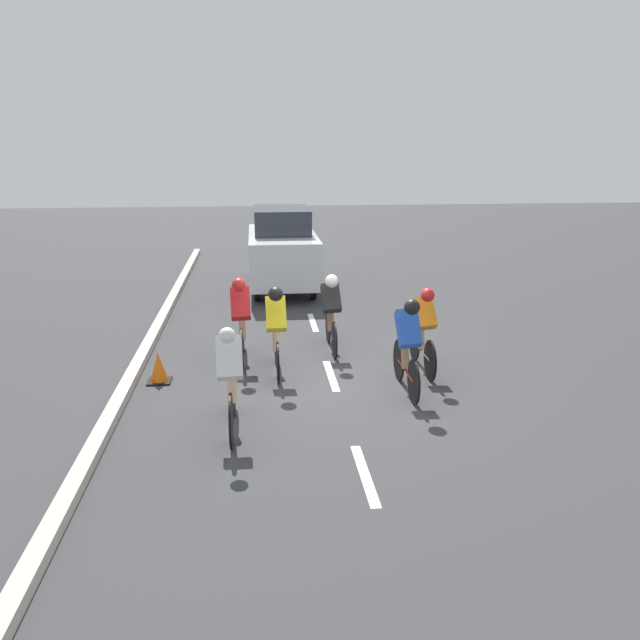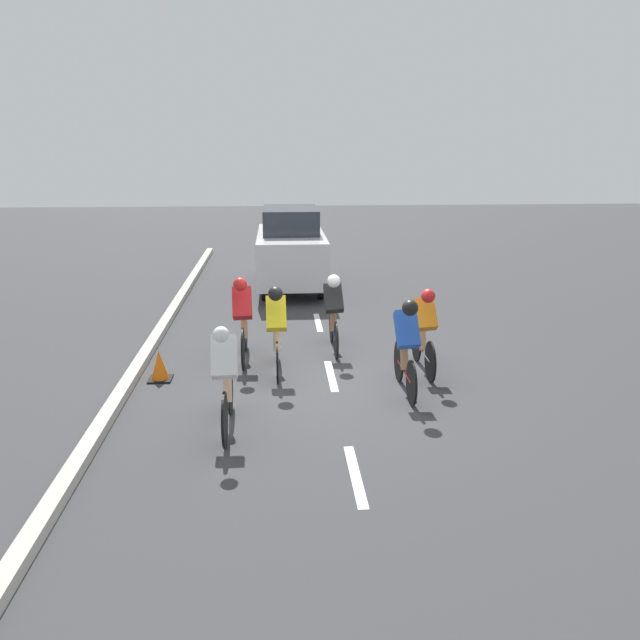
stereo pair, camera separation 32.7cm
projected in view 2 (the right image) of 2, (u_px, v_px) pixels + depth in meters
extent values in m
plane|color=#38383A|center=(331.00, 377.00, 10.14)|extent=(60.00, 60.00, 0.00)
cube|color=white|center=(355.00, 475.00, 7.10)|extent=(0.12, 1.40, 0.01)
cube|color=white|center=(331.00, 376.00, 10.18)|extent=(0.12, 1.40, 0.01)
cube|color=white|center=(318.00, 322.00, 13.25)|extent=(0.12, 1.40, 0.01)
cube|color=#B7B2A8|center=(132.00, 377.00, 9.94)|extent=(0.20, 25.08, 0.14)
cylinder|color=black|center=(230.00, 390.00, 8.66)|extent=(0.03, 0.70, 0.70)
cylinder|color=black|center=(225.00, 420.00, 7.71)|extent=(0.03, 0.70, 0.70)
cylinder|color=black|center=(228.00, 404.00, 8.19)|extent=(0.04, 0.99, 0.04)
cylinder|color=black|center=(228.00, 384.00, 8.30)|extent=(0.04, 0.04, 0.42)
cylinder|color=white|center=(228.00, 395.00, 8.21)|extent=(0.07, 0.07, 0.16)
cylinder|color=#DBAD84|center=(227.00, 389.00, 8.21)|extent=(0.12, 0.23, 0.36)
cube|color=white|center=(224.00, 357.00, 7.90)|extent=(0.33, 0.47, 0.57)
sphere|color=white|center=(221.00, 334.00, 7.59)|extent=(0.20, 0.20, 0.20)
cylinder|color=black|center=(277.00, 344.00, 10.73)|extent=(0.03, 0.66, 0.66)
cylinder|color=black|center=(277.00, 362.00, 9.82)|extent=(0.03, 0.66, 0.66)
cylinder|color=navy|center=(277.00, 353.00, 10.28)|extent=(0.04, 0.95, 0.04)
cylinder|color=navy|center=(277.00, 337.00, 10.38)|extent=(0.04, 0.04, 0.42)
cylinder|color=white|center=(277.00, 346.00, 10.30)|extent=(0.07, 0.07, 0.16)
cylinder|color=beige|center=(277.00, 341.00, 10.30)|extent=(0.12, 0.23, 0.36)
cube|color=yellow|center=(276.00, 314.00, 9.99)|extent=(0.33, 0.48, 0.57)
sphere|color=black|center=(275.00, 294.00, 9.68)|extent=(0.23, 0.23, 0.23)
cylinder|color=black|center=(246.00, 332.00, 11.33)|extent=(0.03, 0.72, 0.72)
cylinder|color=black|center=(243.00, 349.00, 10.37)|extent=(0.03, 0.72, 0.72)
cylinder|color=navy|center=(244.00, 340.00, 10.85)|extent=(0.04, 1.00, 0.04)
cylinder|color=navy|center=(244.00, 326.00, 10.96)|extent=(0.04, 0.04, 0.42)
cylinder|color=#1999D8|center=(244.00, 334.00, 10.87)|extent=(0.07, 0.07, 0.16)
cylinder|color=tan|center=(244.00, 329.00, 10.87)|extent=(0.12, 0.23, 0.36)
cube|color=red|center=(242.00, 303.00, 10.57)|extent=(0.34, 0.47, 0.57)
sphere|color=red|center=(240.00, 284.00, 10.25)|extent=(0.23, 0.23, 0.23)
cylinder|color=black|center=(416.00, 343.00, 10.81)|extent=(0.03, 0.66, 0.66)
cylinder|color=black|center=(430.00, 362.00, 9.83)|extent=(0.03, 0.66, 0.66)
cylinder|color=#B7B7BC|center=(423.00, 352.00, 10.32)|extent=(0.04, 1.01, 0.04)
cylinder|color=#B7B7BC|center=(421.00, 337.00, 10.43)|extent=(0.04, 0.04, 0.42)
cylinder|color=green|center=(423.00, 345.00, 10.34)|extent=(0.07, 0.07, 0.16)
cylinder|color=tan|center=(422.00, 340.00, 10.35)|extent=(0.12, 0.23, 0.36)
cube|color=orange|center=(425.00, 314.00, 10.04)|extent=(0.36, 0.46, 0.56)
sphere|color=red|center=(428.00, 296.00, 9.73)|extent=(0.22, 0.22, 0.22)
cylinder|color=black|center=(399.00, 361.00, 9.89)|extent=(0.03, 0.66, 0.66)
cylinder|color=black|center=(411.00, 383.00, 8.96)|extent=(0.03, 0.66, 0.66)
cylinder|color=red|center=(405.00, 371.00, 9.43)|extent=(0.04, 0.97, 0.04)
cylinder|color=red|center=(403.00, 355.00, 9.53)|extent=(0.04, 0.04, 0.42)
cylinder|color=green|center=(404.00, 364.00, 9.45)|extent=(0.07, 0.07, 0.16)
cylinder|color=#9E704C|center=(404.00, 359.00, 9.45)|extent=(0.12, 0.23, 0.36)
cube|color=blue|center=(407.00, 329.00, 9.14)|extent=(0.35, 0.48, 0.58)
sphere|color=black|center=(410.00, 308.00, 8.83)|extent=(0.23, 0.23, 0.23)
cylinder|color=black|center=(331.00, 325.00, 11.84)|extent=(0.03, 0.66, 0.66)
cylinder|color=black|center=(336.00, 340.00, 10.93)|extent=(0.03, 0.66, 0.66)
cylinder|color=navy|center=(334.00, 333.00, 11.39)|extent=(0.04, 0.96, 0.04)
cylinder|color=navy|center=(333.00, 319.00, 11.49)|extent=(0.04, 0.04, 0.42)
cylinder|color=yellow|center=(333.00, 327.00, 11.41)|extent=(0.07, 0.07, 0.16)
cylinder|color=#9E704C|center=(333.00, 322.00, 11.41)|extent=(0.12, 0.23, 0.36)
cube|color=black|center=(333.00, 298.00, 11.11)|extent=(0.35, 0.45, 0.55)
sphere|color=white|center=(334.00, 281.00, 10.80)|extent=(0.23, 0.23, 0.23)
cylinder|color=black|center=(320.00, 286.00, 15.21)|extent=(0.14, 0.64, 0.64)
cylinder|color=black|center=(265.00, 287.00, 15.12)|extent=(0.14, 0.64, 0.64)
cylinder|color=black|center=(314.00, 267.00, 17.57)|extent=(0.14, 0.64, 0.64)
cylinder|color=black|center=(266.00, 268.00, 17.48)|extent=(0.14, 0.64, 0.64)
cube|color=silver|center=(291.00, 255.00, 16.19)|extent=(1.70, 3.95, 1.14)
cube|color=#2D333D|center=(290.00, 220.00, 16.14)|extent=(1.39, 2.17, 0.63)
cube|color=black|center=(160.00, 379.00, 10.00)|extent=(0.36, 0.36, 0.03)
cone|color=orange|center=(159.00, 365.00, 9.93)|extent=(0.28, 0.28, 0.46)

